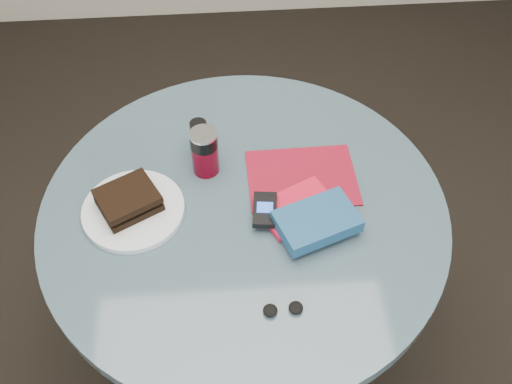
{
  "coord_description": "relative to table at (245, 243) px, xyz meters",
  "views": [
    {
      "loc": [
        -0.04,
        -0.86,
        1.85
      ],
      "look_at": [
        0.03,
        0.0,
        0.8
      ],
      "focal_mm": 40.0,
      "sensor_mm": 36.0,
      "label": 1
    }
  ],
  "objects": [
    {
      "name": "ground",
      "position": [
        0.0,
        0.0,
        -0.59
      ],
      "size": [
        4.0,
        4.0,
        0.0
      ],
      "primitive_type": "plane",
      "color": "black",
      "rests_on": "ground"
    },
    {
      "name": "table",
      "position": [
        0.0,
        0.0,
        0.0
      ],
      "size": [
        1.0,
        1.0,
        0.75
      ],
      "color": "black",
      "rests_on": "ground"
    },
    {
      "name": "plate",
      "position": [
        -0.27,
        0.0,
        0.17
      ],
      "size": [
        0.28,
        0.28,
        0.02
      ],
      "primitive_type": "cylinder",
      "rotation": [
        0.0,
        0.0,
        0.17
      ],
      "color": "silver",
      "rests_on": "table"
    },
    {
      "name": "sandwich",
      "position": [
        -0.28,
        0.01,
        0.2
      ],
      "size": [
        0.17,
        0.16,
        0.05
      ],
      "color": "black",
      "rests_on": "plate"
    },
    {
      "name": "soda_can",
      "position": [
        -0.09,
        0.13,
        0.23
      ],
      "size": [
        0.08,
        0.08,
        0.13
      ],
      "color": "#5E0416",
      "rests_on": "table"
    },
    {
      "name": "pepper_grinder",
      "position": [
        -0.1,
        0.2,
        0.21
      ],
      "size": [
        0.05,
        0.05,
        0.1
      ],
      "color": "#4C4620",
      "rests_on": "table"
    },
    {
      "name": "magazine",
      "position": [
        0.15,
        0.08,
        0.17
      ],
      "size": [
        0.28,
        0.21,
        0.0
      ],
      "primitive_type": "cube",
      "rotation": [
        0.0,
        0.0,
        0.02
      ],
      "color": "maroon",
      "rests_on": "table"
    },
    {
      "name": "red_book",
      "position": [
        0.13,
        -0.03,
        0.18
      ],
      "size": [
        0.21,
        0.18,
        0.01
      ],
      "primitive_type": "cube",
      "rotation": [
        0.0,
        0.0,
        0.45
      ],
      "color": "red",
      "rests_on": "magazine"
    },
    {
      "name": "novel",
      "position": [
        0.16,
        -0.09,
        0.2
      ],
      "size": [
        0.21,
        0.18,
        0.04
      ],
      "primitive_type": "cube",
      "rotation": [
        0.0,
        0.0,
        0.35
      ],
      "color": "navy",
      "rests_on": "red_book"
    },
    {
      "name": "mp3_player",
      "position": [
        0.05,
        -0.04,
        0.19
      ],
      "size": [
        0.07,
        0.1,
        0.02
      ],
      "color": "black",
      "rests_on": "red_book"
    },
    {
      "name": "headphones",
      "position": [
        0.07,
        -0.29,
        0.17
      ],
      "size": [
        0.09,
        0.04,
        0.02
      ],
      "color": "black",
      "rests_on": "table"
    }
  ]
}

